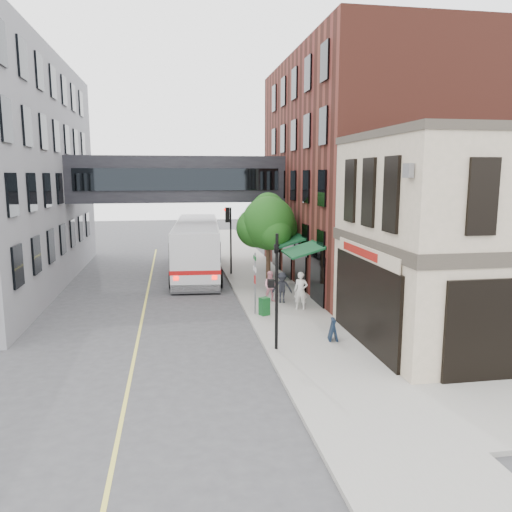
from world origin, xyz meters
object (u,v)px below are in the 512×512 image
object	(u,v)px
sandwich_board	(333,330)
newspaper_box	(264,306)
bus	(197,245)
pedestrian_b	(271,286)
pedestrian_c	(282,287)
pedestrian_a	(301,291)

from	to	relation	value
sandwich_board	newspaper_box	bearing A→B (deg)	127.07
bus	pedestrian_b	size ratio (longest dim) A/B	8.11
bus	pedestrian_c	xyz separation A→B (m)	(3.95, -9.45, -1.02)
newspaper_box	bus	bearing A→B (deg)	79.08
newspaper_box	sandwich_board	size ratio (longest dim) A/B	0.96
pedestrian_c	sandwich_board	size ratio (longest dim) A/B	1.81
newspaper_box	sandwich_board	distance (m)	4.58
pedestrian_a	sandwich_board	distance (m)	4.84
bus	pedestrian_b	world-z (taller)	bus
pedestrian_b	newspaper_box	xyz separation A→B (m)	(-0.81, -2.48, -0.39)
bus	newspaper_box	world-z (taller)	bus
bus	sandwich_board	world-z (taller)	bus
bus	pedestrian_b	bearing A→B (deg)	-69.49
pedestrian_a	sandwich_board	world-z (taller)	pedestrian_a
newspaper_box	sandwich_board	xyz separation A→B (m)	(2.09, -4.08, 0.02)
bus	newspaper_box	bearing A→B (deg)	-77.35
pedestrian_b	pedestrian_c	bearing A→B (deg)	-15.99
pedestrian_a	pedestrian_b	bearing A→B (deg)	146.01
pedestrian_c	sandwich_board	xyz separation A→B (m)	(0.74, -6.25, -0.36)
pedestrian_b	sandwich_board	xyz separation A→B (m)	(1.28, -6.56, -0.37)
pedestrian_b	pedestrian_c	distance (m)	0.62
newspaper_box	pedestrian_b	bearing A→B (deg)	48.31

